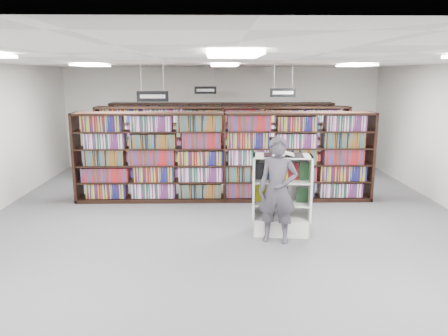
{
  "coord_description": "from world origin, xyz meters",
  "views": [
    {
      "loc": [
        -0.21,
        -8.13,
        2.92
      ],
      "look_at": [
        -0.04,
        0.5,
        1.1
      ],
      "focal_mm": 35.0,
      "sensor_mm": 36.0,
      "label": 1
    }
  ],
  "objects_px": {
    "endcap_display": "(281,207)",
    "shopper": "(278,190)",
    "bookshelf_row_near": "(224,157)",
    "open_book": "(283,154)"
  },
  "relations": [
    {
      "from": "endcap_display",
      "to": "shopper",
      "type": "bearing_deg",
      "value": -101.77
    },
    {
      "from": "bookshelf_row_near",
      "to": "shopper",
      "type": "relative_size",
      "value": 3.69
    },
    {
      "from": "bookshelf_row_near",
      "to": "shopper",
      "type": "bearing_deg",
      "value": -71.85
    },
    {
      "from": "bookshelf_row_near",
      "to": "endcap_display",
      "type": "bearing_deg",
      "value": -65.71
    },
    {
      "from": "bookshelf_row_near",
      "to": "shopper",
      "type": "xyz_separation_m",
      "value": [
        0.89,
        -2.7,
        -0.1
      ]
    },
    {
      "from": "bookshelf_row_near",
      "to": "open_book",
      "type": "height_order",
      "value": "bookshelf_row_near"
    },
    {
      "from": "shopper",
      "to": "endcap_display",
      "type": "bearing_deg",
      "value": 88.45
    },
    {
      "from": "bookshelf_row_near",
      "to": "shopper",
      "type": "height_order",
      "value": "bookshelf_row_near"
    },
    {
      "from": "open_book",
      "to": "shopper",
      "type": "bearing_deg",
      "value": -105.07
    },
    {
      "from": "bookshelf_row_near",
      "to": "open_book",
      "type": "distance_m",
      "value": 2.61
    }
  ]
}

